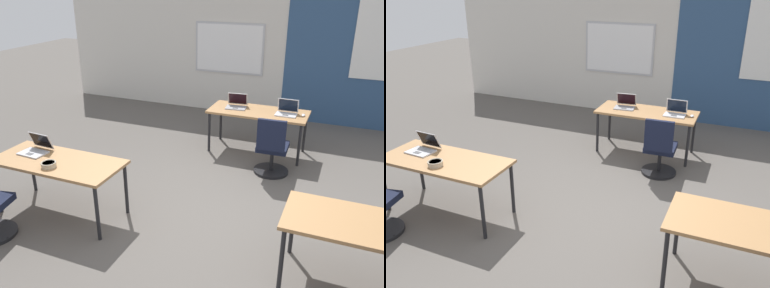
% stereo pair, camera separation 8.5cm
% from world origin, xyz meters
% --- Properties ---
extents(ground_plane, '(24.00, 24.00, 0.00)m').
position_xyz_m(ground_plane, '(0.00, 0.00, 0.00)').
color(ground_plane, '#56514C').
extents(back_wall_assembly, '(10.00, 0.27, 2.80)m').
position_xyz_m(back_wall_assembly, '(0.04, 4.20, 1.41)').
color(back_wall_assembly, silver).
rests_on(back_wall_assembly, ground).
extents(desk_near_left, '(1.60, 0.70, 0.72)m').
position_xyz_m(desk_near_left, '(-1.75, -0.60, 0.66)').
color(desk_near_left, '#A37547').
rests_on(desk_near_left, ground).
extents(desk_near_right, '(1.60, 0.70, 0.72)m').
position_xyz_m(desk_near_right, '(1.75, -0.60, 0.66)').
color(desk_near_right, '#A37547').
rests_on(desk_near_right, ground).
extents(desk_far_center, '(1.60, 0.70, 0.72)m').
position_xyz_m(desk_far_center, '(0.00, 2.20, 0.66)').
color(desk_far_center, '#A37547').
rests_on(desk_far_center, ground).
extents(laptop_near_left_end, '(0.35, 0.33, 0.23)m').
position_xyz_m(laptop_near_left_end, '(-2.16, -0.50, 0.77)').
color(laptop_near_left_end, '#B7B7BC').
rests_on(laptop_near_left_end, desk_near_left).
extents(laptop_far_right, '(0.33, 0.28, 0.23)m').
position_xyz_m(laptop_far_right, '(0.46, 2.20, 0.77)').
color(laptop_far_right, silver).
rests_on(laptop_far_right, desk_far_center).
extents(mouse_far_right, '(0.06, 0.10, 0.03)m').
position_xyz_m(mouse_far_right, '(0.72, 2.21, 0.74)').
color(mouse_far_right, silver).
rests_on(mouse_far_right, desk_far_center).
extents(chair_far_right, '(0.52, 0.55, 0.92)m').
position_xyz_m(chair_far_right, '(0.41, 1.45, 0.38)').
color(chair_far_right, black).
rests_on(chair_far_right, ground).
extents(laptop_far_left, '(0.36, 0.35, 0.22)m').
position_xyz_m(laptop_far_left, '(-0.39, 2.25, 0.77)').
color(laptop_far_left, '#9E9EA3').
rests_on(laptop_far_left, desk_far_center).
extents(snack_bowl, '(0.18, 0.18, 0.06)m').
position_xyz_m(snack_bowl, '(-1.72, -0.78, 0.76)').
color(snack_bowl, tan).
rests_on(snack_bowl, desk_near_left).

